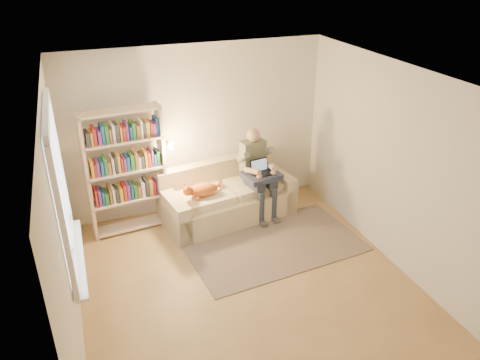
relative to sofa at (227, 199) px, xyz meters
name	(u,v)px	position (x,y,z in m)	size (l,w,h in m)	color
floor	(250,287)	(-0.29, -1.74, -0.31)	(4.50, 4.50, 0.00)	#9B7646
ceiling	(252,82)	(-0.29, -1.74, 2.29)	(4.00, 4.50, 0.02)	white
wall_left	(63,229)	(-2.29, -1.74, 0.99)	(0.02, 4.50, 2.60)	silver
wall_right	(399,170)	(1.71, -1.74, 0.99)	(0.02, 4.50, 2.60)	silver
wall_back	(197,130)	(-0.29, 0.51, 0.99)	(4.00, 0.02, 2.60)	silver
wall_front	(365,335)	(-0.29, -3.99, 0.99)	(4.00, 0.02, 2.60)	silver
window	(67,212)	(-2.24, -1.54, 1.07)	(0.12, 1.52, 1.69)	white
sofa	(227,199)	(0.00, 0.00, 0.00)	(2.12, 1.21, 0.85)	beige
person	(257,168)	(0.47, -0.08, 0.48)	(0.46, 0.64, 1.39)	slate
cat	(201,190)	(-0.46, -0.20, 0.34)	(0.65, 0.31, 0.24)	orange
blanket	(259,176)	(0.46, -0.20, 0.41)	(0.53, 0.43, 0.08)	#272E45
laptop	(259,170)	(0.46, -0.19, 0.50)	(0.33, 0.28, 0.26)	black
bookshelf	(125,166)	(-1.45, 0.16, 0.73)	(1.26, 0.40, 1.88)	beige
rug	(274,245)	(0.37, -1.00, -0.30)	(2.42, 1.43, 0.01)	#7D695B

